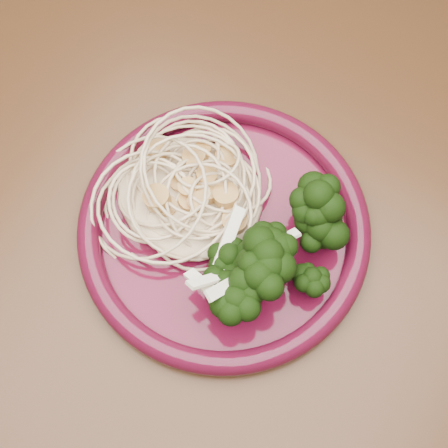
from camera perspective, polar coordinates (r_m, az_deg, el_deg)
dining_table at (r=0.70m, az=9.85°, el=-4.16°), size 1.20×0.80×0.75m
dinner_plate at (r=0.59m, az=0.00°, el=-0.36°), size 0.33×0.33×0.02m
spaghetti_pile at (r=0.59m, az=-3.25°, el=3.00°), size 0.17×0.16×0.03m
scallop_cluster at (r=0.56m, az=-3.44°, el=4.58°), size 0.14×0.14×0.04m
broccoli_pile at (r=0.56m, az=4.23°, el=-3.27°), size 0.13×0.17×0.05m
onion_garnish at (r=0.53m, az=4.48°, el=-2.08°), size 0.09×0.11×0.06m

